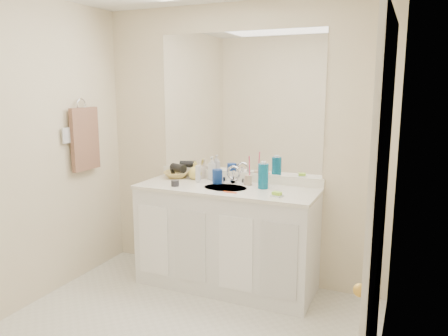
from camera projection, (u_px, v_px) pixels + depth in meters
wall_back at (239, 145)px, 3.83m from camera, size 2.60×0.02×2.40m
wall_left at (7, 157)px, 3.17m from camera, size 0.02×2.60×2.40m
wall_right at (386, 191)px, 2.14m from camera, size 0.02×2.60×2.40m
vanity_cabinet at (226, 239)px, 3.72m from camera, size 1.50×0.55×0.85m
countertop at (226, 189)px, 3.64m from camera, size 1.52×0.57×0.03m
backsplash at (238, 177)px, 3.86m from camera, size 1.52×0.03×0.08m
sink_basin at (225, 189)px, 3.62m from camera, size 0.37×0.37×0.02m
faucet at (234, 177)px, 3.77m from camera, size 0.02×0.02×0.11m
mirror at (239, 104)px, 3.75m from camera, size 1.48×0.01×1.20m
blue_mug at (217, 176)px, 3.77m from camera, size 0.10×0.10×0.12m
tan_cup at (248, 180)px, 3.70m from camera, size 0.06×0.06×0.08m
toothbrush at (249, 168)px, 3.68m from camera, size 0.01×0.04×0.21m
mouthwash_bottle at (263, 176)px, 3.57m from camera, size 0.11×0.11×0.20m
soap_dish at (277, 196)px, 3.33m from camera, size 0.10×0.08×0.01m
green_soap at (277, 193)px, 3.32m from camera, size 0.08×0.06×0.02m
orange_comb at (230, 192)px, 3.45m from camera, size 0.11×0.03×0.00m
dark_jar at (175, 183)px, 3.67m from camera, size 0.07×0.07×0.05m
extra_white_bottle at (198, 174)px, 3.81m from camera, size 0.05×0.05×0.15m
soap_bottle_white at (212, 168)px, 3.90m from camera, size 0.09×0.09×0.21m
soap_bottle_cream at (199, 170)px, 3.95m from camera, size 0.09×0.09×0.16m
soap_bottle_yellow at (195, 170)px, 3.94m from camera, size 0.15×0.15×0.16m
wicker_basket at (176, 174)px, 4.01m from camera, size 0.31×0.31×0.06m
hair_dryer at (178, 168)px, 3.99m from camera, size 0.17×0.13×0.08m
towel_ring at (81, 105)px, 3.79m from camera, size 0.01×0.11×0.11m
hand_towel at (85, 139)px, 3.84m from camera, size 0.04×0.32×0.55m
switch_plate at (66, 136)px, 3.66m from camera, size 0.01×0.08×0.13m
door at (375, 250)px, 1.91m from camera, size 0.02×0.82×2.00m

